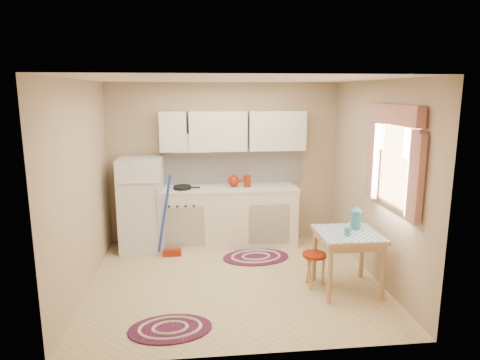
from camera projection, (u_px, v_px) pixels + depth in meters
name	position (u px, v px, depth m)	size (l,w,h in m)	color
room_shell	(244.00, 153.00, 5.39)	(3.64, 3.60, 2.52)	#CAB481
fridge	(142.00, 204.00, 6.41)	(0.65, 0.60, 1.40)	silver
broom	(171.00, 216.00, 6.14)	(0.28, 0.12, 1.20)	#1B38A9
base_cabinets	(223.00, 217.00, 6.64)	(2.25, 0.60, 0.88)	silver
countertop	(223.00, 189.00, 6.55)	(2.27, 0.62, 0.04)	silver
frying_pan	(182.00, 187.00, 6.42)	(0.27, 0.27, 0.05)	black
red_kettle	(234.00, 181.00, 6.54)	(0.19, 0.17, 0.19)	#8D1E05
red_canister	(247.00, 182.00, 6.57)	(0.10, 0.10, 0.16)	#8D1E05
table	(347.00, 262.00, 5.12)	(0.72, 0.72, 0.72)	tan
stool	(314.00, 270.00, 5.26)	(0.29, 0.29, 0.42)	#8D1E05
coffee_pot	(356.00, 217.00, 5.15)	(0.16, 0.13, 0.31)	teal
mug	(348.00, 232.00, 4.93)	(0.07, 0.07, 0.10)	teal
rug_center	(256.00, 257.00, 6.19)	(0.97, 0.64, 0.02)	maroon
rug_left	(170.00, 329.00, 4.32)	(0.85, 0.57, 0.02)	maroon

